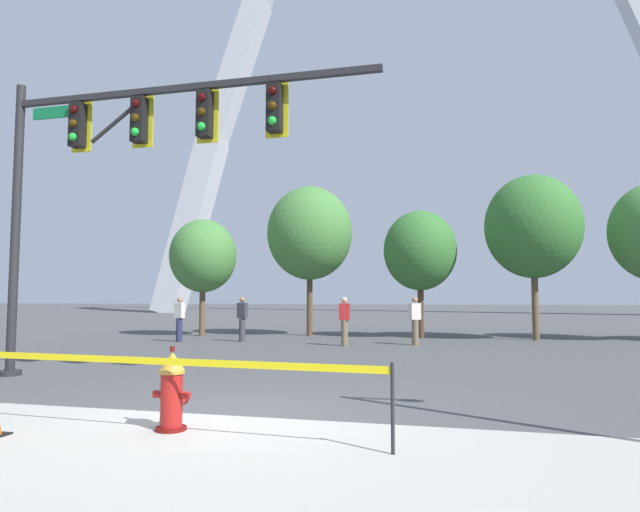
{
  "coord_description": "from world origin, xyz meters",
  "views": [
    {
      "loc": [
        2.92,
        -7.09,
        1.57
      ],
      "look_at": [
        -0.12,
        5.0,
        2.5
      ],
      "focal_mm": 31.26,
      "sensor_mm": 36.0,
      "label": 1
    }
  ],
  "objects": [
    {
      "name": "caution_tape_barrier",
      "position": [
        -0.49,
        -1.25,
        0.64
      ],
      "size": [
        5.5,
        0.37,
        0.91
      ],
      "color": "#232326",
      "rests_on": "ground"
    },
    {
      "name": "pedestrian_walking_left",
      "position": [
        -4.65,
        11.59,
        0.82
      ],
      "size": [
        0.38,
        0.27,
        1.59
      ],
      "color": "#38383D",
      "rests_on": "ground"
    },
    {
      "name": "ground_plane",
      "position": [
        0.0,
        0.0,
        0.0
      ],
      "size": [
        240.0,
        240.0,
        0.0
      ],
      "primitive_type": "plane",
      "color": "#474749"
    },
    {
      "name": "pedestrian_walking_right",
      "position": [
        -0.75,
        10.74,
        0.82
      ],
      "size": [
        0.35,
        0.23,
        1.59
      ],
      "color": "brown",
      "rests_on": "ground"
    },
    {
      "name": "tree_left_mid",
      "position": [
        -3.12,
        15.16,
        4.24
      ],
      "size": [
        3.54,
        3.54,
        6.2
      ],
      "color": "brown",
      "rests_on": "ground"
    },
    {
      "name": "pedestrian_near_trees",
      "position": [
        -6.8,
        10.99,
        0.82
      ],
      "size": [
        0.38,
        0.28,
        1.59
      ],
      "color": "#232847",
      "rests_on": "ground"
    },
    {
      "name": "monument_arch",
      "position": [
        0.0,
        46.11,
        24.17
      ],
      "size": [
        56.79,
        2.71,
        55.17
      ],
      "color": "silver",
      "rests_on": "ground"
    },
    {
      "name": "tree_far_left",
      "position": [
        -7.37,
        13.98,
        3.28
      ],
      "size": [
        2.74,
        2.74,
        4.8
      ],
      "color": "brown",
      "rests_on": "ground"
    },
    {
      "name": "traffic_signal_gantry",
      "position": [
        -3.55,
        2.41,
        4.4
      ],
      "size": [
        7.82,
        0.44,
        6.0
      ],
      "color": "#232326",
      "rests_on": "ground"
    },
    {
      "name": "tree_center_right",
      "position": [
        5.6,
        14.83,
        4.21
      ],
      "size": [
        3.51,
        3.51,
        6.15
      ],
      "color": "brown",
      "rests_on": "ground"
    },
    {
      "name": "fire_hydrant",
      "position": [
        -0.41,
        -1.04,
        0.47
      ],
      "size": [
        0.46,
        0.48,
        0.99
      ],
      "color": "#5E0F0D",
      "rests_on": "ground"
    },
    {
      "name": "pedestrian_standing_center",
      "position": [
        1.46,
        11.62,
        0.82
      ],
      "size": [
        0.39,
        0.35,
        1.59
      ],
      "color": "brown",
      "rests_on": "ground"
    },
    {
      "name": "tree_center_left",
      "position": [
        1.42,
        14.95,
        3.4
      ],
      "size": [
        2.84,
        2.84,
        4.98
      ],
      "color": "#473323",
      "rests_on": "ground"
    }
  ]
}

